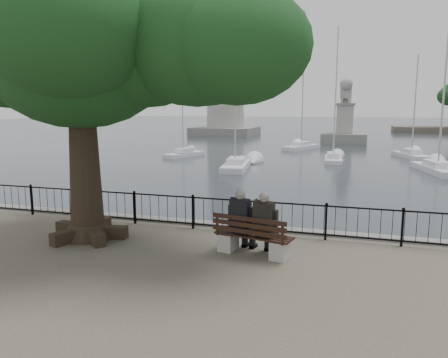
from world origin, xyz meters
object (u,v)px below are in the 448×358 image
at_px(lighthouse, 226,56).
at_px(tree, 106,39).
at_px(person_left, 243,223).
at_px(lion_monument, 345,127).
at_px(bench, 253,241).
at_px(person_right, 266,226).

bearing_deg(lighthouse, tree, -76.01).
xyz_separation_m(person_left, lighthouse, (-19.02, 61.17, 11.27)).
xyz_separation_m(person_left, lion_monument, (0.98, 49.11, 0.33)).
relative_size(tree, lion_monument, 1.21).
bearing_deg(bench, lion_monument, 89.21).
distance_m(tree, lighthouse, 63.35).
height_order(person_left, tree, tree).
relative_size(bench, person_left, 1.24).
relative_size(lighthouse, lion_monument, 3.65).
xyz_separation_m(bench, person_right, (0.34, 0.05, 0.40)).
height_order(bench, lighthouse, lighthouse).
xyz_separation_m(lighthouse, lion_monument, (20.00, -12.06, -10.94)).
distance_m(person_left, person_right, 0.66).
xyz_separation_m(person_right, lighthouse, (-19.66, 61.30, 11.27)).
bearing_deg(person_right, lighthouse, 107.78).
xyz_separation_m(bench, lion_monument, (0.68, 49.29, 0.74)).
relative_size(person_left, lighthouse, 0.05).
relative_size(person_right, lion_monument, 0.20).
bearing_deg(lighthouse, lion_monument, -31.09).
distance_m(bench, person_left, 0.54).
relative_size(person_left, tree, 0.16).
distance_m(tree, lion_monument, 49.51).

